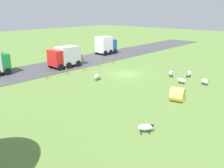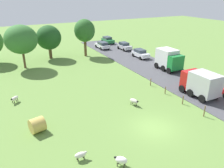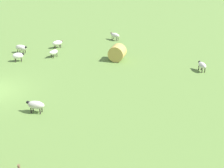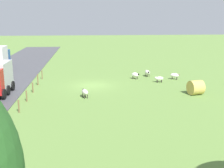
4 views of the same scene
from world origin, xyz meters
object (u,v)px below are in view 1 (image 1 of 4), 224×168
object	(u,v)px
sheep_5	(97,76)
truck_0	(65,56)
sheep_0	(182,80)
hay_bale_0	(178,94)
car_0	(69,56)
sheep_6	(189,73)
sheep_1	(145,127)
truck_2	(106,45)
sheep_3	(171,73)
sheep_4	(205,81)

from	to	relation	value
sheep_5	truck_0	distance (m)	8.87
sheep_0	hay_bale_0	world-z (taller)	hay_bale_0
car_0	sheep_0	bearing A→B (deg)	-177.71
sheep_6	car_0	world-z (taller)	car_0
sheep_6	truck_0	xyz separation A→B (m)	(16.44, 7.46, 1.21)
sheep_1	hay_bale_0	bearing A→B (deg)	-79.60
sheep_5	sheep_6	bearing A→B (deg)	-130.68
sheep_0	truck_2	xyz separation A→B (m)	(20.35, -8.23, 1.39)
sheep_6	sheep_3	bearing A→B (deg)	38.17
sheep_4	car_0	xyz separation A→B (m)	(22.53, 2.20, 0.34)
hay_bale_0	truck_2	size ratio (longest dim) A/B	0.36
sheep_0	sheep_3	xyz separation A→B (m)	(2.47, -2.00, 0.06)
sheep_6	hay_bale_0	distance (m)	9.31
truck_2	truck_0	bearing A→B (deg)	104.57
sheep_6	sheep_5	bearing A→B (deg)	49.32
sheep_0	truck_0	size ratio (longest dim) A/B	0.23
sheep_0	sheep_4	bearing A→B (deg)	-148.01
sheep_1	sheep_6	world-z (taller)	sheep_6
sheep_3	truck_2	distance (m)	18.98
sheep_4	sheep_5	distance (m)	12.86
sheep_4	sheep_5	size ratio (longest dim) A/B	0.92
sheep_0	sheep_3	bearing A→B (deg)	-38.91
hay_bale_0	car_0	xyz separation A→B (m)	(22.59, -4.62, 0.15)
sheep_1	truck_0	bearing A→B (deg)	-22.61
sheep_5	sheep_6	xyz separation A→B (m)	(-7.80, -9.07, -0.02)
hay_bale_0	truck_0	size ratio (longest dim) A/B	0.31
sheep_1	hay_bale_0	size ratio (longest dim) A/B	0.75
sheep_1	truck_2	xyz separation A→B (m)	(23.98, -20.96, 1.31)
sheep_4	sheep_1	bearing A→B (deg)	95.66
sheep_3	sheep_0	bearing A→B (deg)	141.09
sheep_1	car_0	xyz separation A→B (m)	(23.93, -11.92, 0.32)
sheep_0	sheep_6	bearing A→B (deg)	-78.04
sheep_3	sheep_5	world-z (taller)	sheep_5
sheep_1	sheep_3	bearing A→B (deg)	-67.51
sheep_4	hay_bale_0	world-z (taller)	hay_bale_0
hay_bale_0	truck_0	xyz separation A→B (m)	(19.44, -1.35, 1.03)
truck_0	truck_2	bearing A→B (deg)	-75.43
sheep_0	truck_2	world-z (taller)	truck_2
sheep_5	hay_bale_0	xyz separation A→B (m)	(-10.80, -0.26, 0.16)
sheep_3	sheep_1	bearing A→B (deg)	112.49
sheep_0	sheep_3	size ratio (longest dim) A/B	0.97
truck_2	car_0	bearing A→B (deg)	90.33
truck_0	truck_2	xyz separation A→B (m)	(3.20, -12.30, 0.11)
sheep_1	sheep_4	size ratio (longest dim) A/B	0.92
sheep_6	hay_bale_0	bearing A→B (deg)	108.81
truck_2	hay_bale_0	bearing A→B (deg)	148.90
sheep_3	sheep_5	bearing A→B (deg)	51.86
sheep_1	car_0	bearing A→B (deg)	-26.48
sheep_3	sheep_4	bearing A→B (deg)	172.63
sheep_0	hay_bale_0	distance (m)	5.90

